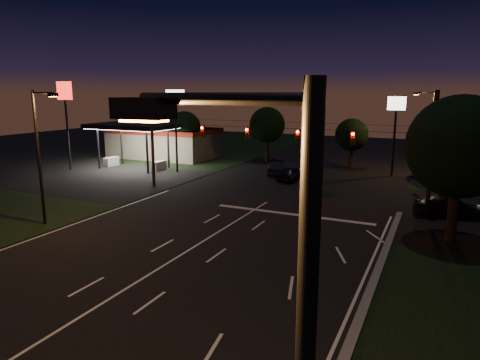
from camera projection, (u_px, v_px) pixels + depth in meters
The scene contains 21 objects.
ground at pixel (169, 263), 22.62m from camera, with size 140.00×140.00×0.00m, color black.
cross_street_left at pixel (98, 177), 45.15m from camera, with size 20.00×16.00×0.02m, color black.
center_line at pixel (83, 315), 17.30m from camera, with size 0.14×40.00×0.01m, color silver.
stop_bar at pixel (292, 214), 31.55m from camera, with size 12.00×0.50×0.01m, color silver.
utility_pole_right at pixel (426, 217), 30.88m from camera, with size 0.30×0.30×9.00m, color black.
utility_pole_left at pixel (154, 186), 40.92m from camera, with size 0.28×0.28×8.00m, color black.
signal_span at pixel (272, 134), 34.76m from camera, with size 24.00×0.40×1.56m.
gas_station at pixel (162, 140), 58.19m from camera, with size 14.20×16.10×5.25m.
pole_sign_left_near at pixel (175, 110), 46.54m from camera, with size 2.20×0.30×9.10m.
pole_sign_left_far at pixel (65, 103), 47.89m from camera, with size 2.00×0.30×10.00m.
pole_sign_right at pixel (396, 118), 44.57m from camera, with size 1.80×0.30×8.40m.
street_light_left at pixel (41, 148), 28.03m from camera, with size 2.20×0.35×9.00m.
street_light_right_far at pixel (429, 127), 45.19m from camera, with size 2.20×0.35×9.00m.
tree_right_near at pixel (460, 148), 24.81m from camera, with size 6.00×6.00×8.76m.
tree_far_a at pixel (185, 128), 55.95m from camera, with size 4.20×4.20×6.42m.
tree_far_b at pixel (268, 125), 55.24m from camera, with size 4.60×4.60×6.98m.
tree_far_c at pixel (352, 135), 49.88m from camera, with size 3.80×3.80×5.86m.
tree_far_d at pixel (437, 132), 44.18m from camera, with size 4.80×4.80×7.30m.
car_oncoming_a at pixel (291, 173), 43.41m from camera, with size 1.75×4.34×1.48m, color black.
car_oncoming_b at pixel (277, 169), 46.42m from camera, with size 1.46×4.19×1.38m, color black.
car_cross at pixel (452, 207), 30.66m from camera, with size 2.12×5.22×1.51m, color black.
Camera 1 is at (12.51, -17.61, 8.86)m, focal length 32.00 mm.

